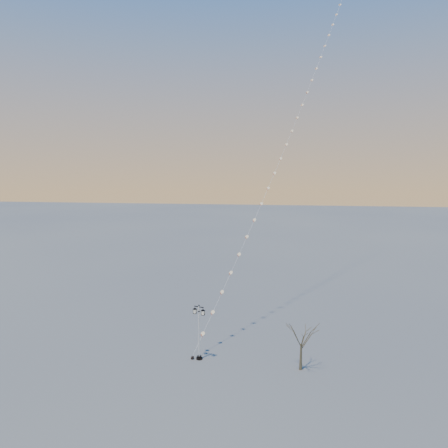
# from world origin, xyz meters

# --- Properties ---
(ground) EXTENTS (300.00, 300.00, 0.00)m
(ground) POSITION_xyz_m (0.00, 0.00, 0.00)
(ground) COLOR #595C5B
(ground) RESTS_ON ground
(street_lamp) EXTENTS (1.07, 0.63, 4.38)m
(street_lamp) POSITION_xyz_m (0.11, 1.77, 2.43)
(street_lamp) COLOR black
(street_lamp) RESTS_ON ground
(bare_tree) EXTENTS (2.19, 2.19, 3.63)m
(bare_tree) POSITION_xyz_m (7.86, 1.22, 2.52)
(bare_tree) COLOR brown
(bare_tree) RESTS_ON ground
(kite_train) EXTENTS (17.01, 39.76, 46.07)m
(kite_train) POSITION_xyz_m (7.78, 21.28, 22.96)
(kite_train) COLOR black
(kite_train) RESTS_ON ground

